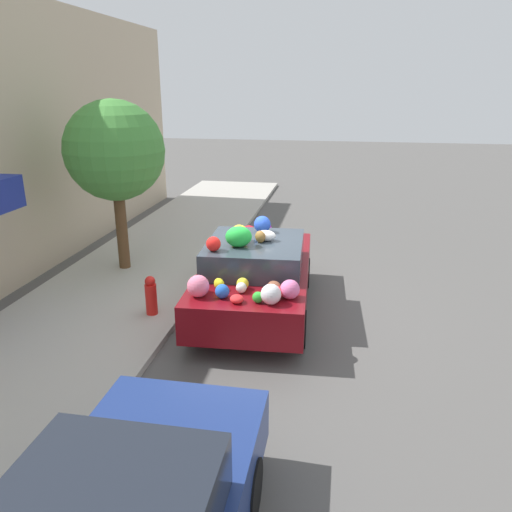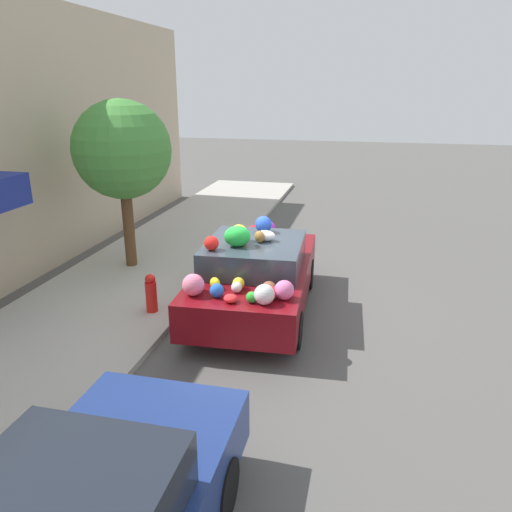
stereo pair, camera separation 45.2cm
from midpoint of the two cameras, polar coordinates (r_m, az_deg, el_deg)
name	(u,v)px [view 2 (the right image)]	position (r m, az deg, el deg)	size (l,w,h in m)	color
ground_plane	(250,309)	(9.21, 0.69, -6.13)	(60.00, 60.00, 0.00)	#565451
sidewalk_curb	(116,293)	(10.07, -14.52, -4.18)	(24.00, 3.20, 0.11)	#B2ADA3
street_tree	(122,151)	(10.85, -13.88, 11.62)	(2.05, 2.05, 3.56)	brown
fire_hydrant	(151,293)	(8.90, -10.48, -4.21)	(0.20, 0.20, 0.70)	red
art_car	(255,273)	(8.85, 1.36, -2.02)	(4.10, 2.05, 1.71)	maroon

